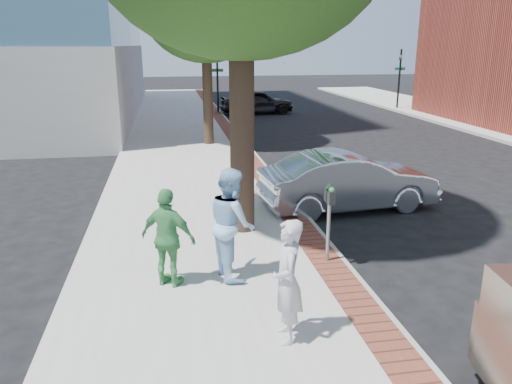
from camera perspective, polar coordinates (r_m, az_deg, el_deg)
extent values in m
plane|color=black|center=(9.55, 3.80, -8.79)|extent=(120.00, 120.00, 0.00)
cube|color=#9E9991|center=(16.87, -7.63, 2.64)|extent=(5.00, 60.00, 0.15)
cube|color=brown|center=(17.07, -0.24, 3.24)|extent=(0.60, 60.00, 0.01)
cube|color=gray|center=(17.15, 0.91, 3.02)|extent=(0.10, 60.00, 0.15)
cylinder|color=black|center=(30.60, -4.42, 12.39)|extent=(0.12, 0.12, 3.80)
imported|color=black|center=(30.55, -4.46, 14.45)|extent=(0.18, 0.15, 0.90)
cube|color=#1E7238|center=(30.56, -4.45, 13.70)|extent=(0.70, 0.03, 0.18)
cylinder|color=black|center=(33.78, 16.04, 12.20)|extent=(0.12, 0.12, 3.80)
imported|color=black|center=(33.73, 16.19, 14.06)|extent=(0.18, 0.15, 0.90)
cube|color=#1E7238|center=(33.74, 16.14, 13.38)|extent=(0.70, 0.03, 0.18)
cylinder|color=black|center=(10.53, -1.61, 7.07)|extent=(0.52, 0.52, 4.40)
cylinder|color=black|center=(20.54, -5.54, 10.85)|extent=(0.40, 0.40, 3.85)
ellipsoid|color=#194112|center=(20.48, -5.80, 19.92)|extent=(4.80, 4.80, 3.94)
cylinder|color=gray|center=(9.39, 8.26, -4.58)|extent=(0.07, 0.07, 1.15)
cube|color=#2D3030|center=(9.09, 8.62, -0.68)|extent=(0.12, 0.14, 0.24)
cube|color=#2D3030|center=(9.25, 8.27, -0.36)|extent=(0.12, 0.14, 0.24)
sphere|color=#3F8C4C|center=(9.04, 8.66, 0.22)|extent=(0.11, 0.11, 0.11)
sphere|color=#3F8C4C|center=(9.21, 8.31, 0.53)|extent=(0.11, 0.11, 0.11)
imported|color=#B2B2B7|center=(6.82, 3.62, -10.16)|extent=(0.49, 0.68, 1.74)
imported|color=#95C2E6|center=(8.62, -2.81, -3.56)|extent=(0.91, 1.07, 1.95)
imported|color=#459852|center=(8.42, -9.99, -5.21)|extent=(1.06, 0.87, 1.69)
imported|color=silver|center=(12.87, 10.52, 1.20)|extent=(4.62, 2.00, 1.48)
imported|color=black|center=(30.76, 0.10, 10.29)|extent=(4.54, 2.27, 1.49)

